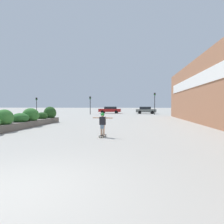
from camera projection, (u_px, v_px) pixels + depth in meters
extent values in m
plane|color=#A3A099|center=(9.00, 193.00, 3.59)|extent=(300.00, 300.00, 0.00)
cube|color=#9E6647|center=(222.00, 86.00, 13.29)|extent=(0.60, 33.49, 5.83)
cube|color=white|center=(198.00, 80.00, 17.25)|extent=(0.06, 21.67, 1.05)
cube|color=#605B54|center=(26.00, 124.00, 14.71)|extent=(1.24, 9.70, 0.45)
ellipsoid|color=#33702D|center=(4.00, 118.00, 12.15)|extent=(1.01, 1.19, 1.03)
ellipsoid|color=#286028|center=(20.00, 118.00, 13.96)|extent=(1.12, 1.32, 0.70)
ellipsoid|color=#33702D|center=(31.00, 115.00, 15.21)|extent=(1.26, 1.15, 1.07)
ellipsoid|color=#234C1E|center=(42.00, 116.00, 17.23)|extent=(1.00, 0.80, 0.64)
ellipsoid|color=#234C1E|center=(50.00, 113.00, 18.68)|extent=(1.15, 1.13, 1.18)
cube|color=black|center=(103.00, 135.00, 10.03)|extent=(0.32, 0.72, 0.01)
cylinder|color=beige|center=(103.00, 136.00, 10.29)|extent=(0.06, 0.07, 0.06)
cylinder|color=beige|center=(106.00, 136.00, 10.24)|extent=(0.06, 0.07, 0.06)
cylinder|color=beige|center=(99.00, 137.00, 9.83)|extent=(0.06, 0.07, 0.06)
cylinder|color=beige|center=(102.00, 137.00, 9.78)|extent=(0.06, 0.07, 0.06)
cylinder|color=tan|center=(101.00, 130.00, 10.04)|extent=(0.11, 0.11, 0.52)
cylinder|color=tan|center=(104.00, 130.00, 10.00)|extent=(0.11, 0.11, 0.52)
cube|color=slate|center=(103.00, 127.00, 10.02)|extent=(0.21, 0.19, 0.19)
cube|color=black|center=(103.00, 121.00, 10.01)|extent=(0.32, 0.20, 0.41)
cylinder|color=tan|center=(96.00, 118.00, 10.11)|extent=(0.39, 0.15, 0.07)
cylinder|color=tan|center=(109.00, 118.00, 9.90)|extent=(0.39, 0.15, 0.07)
sphere|color=tan|center=(103.00, 115.00, 10.00)|extent=(0.17, 0.17, 0.17)
sphere|color=green|center=(103.00, 115.00, 10.00)|extent=(0.19, 0.19, 0.19)
cube|color=silver|center=(199.00, 110.00, 41.17)|extent=(4.55, 1.72, 0.58)
cube|color=black|center=(199.00, 108.00, 41.18)|extent=(2.50, 1.51, 0.56)
cylinder|color=black|center=(205.00, 112.00, 41.83)|extent=(0.61, 0.22, 0.61)
cylinder|color=black|center=(208.00, 112.00, 40.21)|extent=(0.61, 0.22, 0.61)
cylinder|color=black|center=(191.00, 112.00, 42.15)|extent=(0.61, 0.22, 0.61)
cylinder|color=black|center=(193.00, 112.00, 40.53)|extent=(0.61, 0.22, 0.61)
cube|color=maroon|center=(110.00, 110.00, 41.26)|extent=(4.53, 1.87, 0.61)
cube|color=black|center=(111.00, 108.00, 41.22)|extent=(2.49, 1.65, 0.46)
cylinder|color=black|center=(102.00, 112.00, 40.55)|extent=(0.64, 0.22, 0.64)
cylinder|color=black|center=(104.00, 112.00, 42.31)|extent=(0.64, 0.22, 0.64)
cylinder|color=black|center=(116.00, 112.00, 40.23)|extent=(0.64, 0.22, 0.64)
cylinder|color=black|center=(117.00, 112.00, 42.00)|extent=(0.64, 0.22, 0.64)
cube|color=slate|center=(146.00, 111.00, 39.05)|extent=(3.90, 1.88, 0.59)
cube|color=black|center=(145.00, 108.00, 39.05)|extent=(2.14, 1.65, 0.48)
cylinder|color=black|center=(152.00, 112.00, 39.80)|extent=(0.60, 0.22, 0.60)
cylinder|color=black|center=(152.00, 112.00, 38.04)|extent=(0.60, 0.22, 0.60)
cylinder|color=black|center=(139.00, 112.00, 40.08)|extent=(0.60, 0.22, 0.60)
cylinder|color=black|center=(140.00, 112.00, 38.31)|extent=(0.60, 0.22, 0.60)
cylinder|color=black|center=(90.00, 107.00, 35.77)|extent=(0.11, 0.11, 2.78)
cube|color=black|center=(90.00, 98.00, 35.72)|extent=(0.28, 0.20, 0.45)
sphere|color=#2D2823|center=(90.00, 97.00, 35.60)|extent=(0.15, 0.15, 0.15)
sphere|color=#2D2823|center=(90.00, 98.00, 35.60)|extent=(0.15, 0.15, 0.15)
sphere|color=green|center=(90.00, 99.00, 35.61)|extent=(0.15, 0.15, 0.15)
cylinder|color=black|center=(155.00, 105.00, 34.91)|extent=(0.11, 0.11, 3.39)
cube|color=black|center=(155.00, 94.00, 34.85)|extent=(0.28, 0.20, 0.45)
sphere|color=#2D2823|center=(155.00, 93.00, 34.72)|extent=(0.15, 0.15, 0.15)
sphere|color=#2D2823|center=(155.00, 94.00, 34.73)|extent=(0.15, 0.15, 0.15)
sphere|color=green|center=(155.00, 95.00, 34.73)|extent=(0.15, 0.15, 0.15)
cylinder|color=black|center=(37.00, 107.00, 37.23)|extent=(0.11, 0.11, 2.63)
cube|color=black|center=(36.00, 99.00, 37.18)|extent=(0.28, 0.20, 0.45)
sphere|color=#2D2823|center=(36.00, 98.00, 37.05)|extent=(0.15, 0.15, 0.15)
sphere|color=#2D2823|center=(36.00, 99.00, 37.06)|extent=(0.15, 0.15, 0.15)
sphere|color=green|center=(36.00, 100.00, 37.06)|extent=(0.15, 0.15, 0.15)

